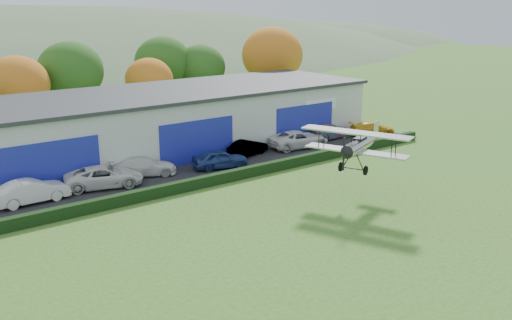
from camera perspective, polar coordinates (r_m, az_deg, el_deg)
ground at (r=28.28m, az=9.55°, el=-11.65°), size 300.00×300.00×0.00m
apron at (r=45.48m, az=-7.38°, el=-0.92°), size 48.00×9.00×0.05m
hedge at (r=41.46m, az=-4.03°, el=-1.92°), size 46.00×0.60×0.80m
hangar at (r=51.73m, az=-9.49°, el=4.01°), size 40.60×12.60×5.30m
tree_belt at (r=61.13m, az=-18.80°, el=7.96°), size 75.70×13.22×10.12m
car_1 at (r=40.16m, az=-21.78°, el=-2.96°), size 4.82×1.81×1.57m
car_2 at (r=41.93m, az=-15.13°, el=-1.63°), size 6.04×4.00×1.54m
car_3 at (r=44.06m, az=-11.34°, el=-0.62°), size 5.40×3.80×1.45m
car_4 at (r=45.22m, az=-3.66°, el=0.12°), size 4.77×2.89×1.52m
car_5 at (r=48.91m, az=-0.84°, el=1.25°), size 4.43×2.58×1.38m
car_6 at (r=51.71m, az=4.33°, el=2.11°), size 6.01×3.50×1.57m
car_7 at (r=55.63m, az=7.42°, el=2.92°), size 5.03×2.05×1.46m
car_8 at (r=57.85m, az=11.69°, el=3.15°), size 4.94×3.60×1.33m
biplane at (r=37.96m, az=10.52°, el=1.68°), size 6.42×7.21×2.74m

